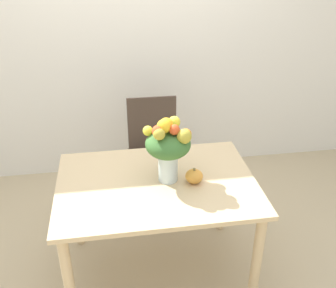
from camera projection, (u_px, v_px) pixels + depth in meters
ground_plane at (158, 270)px, 2.72m from camera, size 12.00×12.00×0.00m
wall_back at (134, 27)px, 3.31m from camera, size 8.00×0.06×2.70m
dining_table at (157, 196)px, 2.42m from camera, size 1.20×0.85×0.74m
flower_vase at (168, 146)px, 2.28m from camera, size 0.27×0.28×0.41m
pumpkin at (194, 176)px, 2.34m from camera, size 0.11×0.11×0.10m
dining_chair_near_window at (154, 153)px, 3.21m from camera, size 0.43×0.43×0.91m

